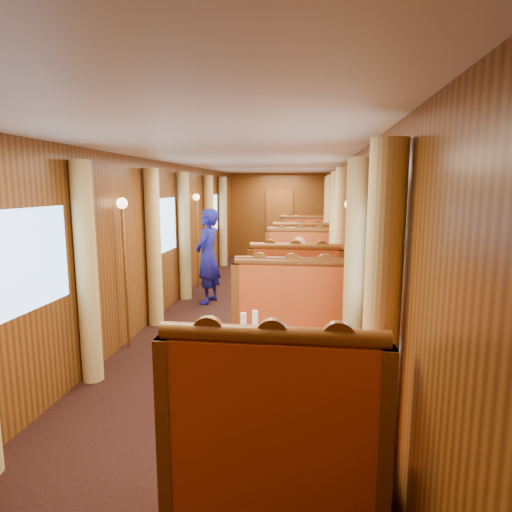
% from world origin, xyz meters
% --- Properties ---
extents(floor, '(3.00, 12.00, 0.01)m').
position_xyz_m(floor, '(0.00, 0.00, 0.00)').
color(floor, black).
rests_on(floor, ground).
extents(ceiling, '(3.00, 12.00, 0.01)m').
position_xyz_m(ceiling, '(0.00, 0.00, 2.50)').
color(ceiling, silver).
rests_on(ceiling, wall_left).
extents(wall_far, '(3.00, 0.01, 2.50)m').
position_xyz_m(wall_far, '(0.00, 6.00, 1.25)').
color(wall_far, brown).
rests_on(wall_far, floor).
extents(wall_left, '(0.01, 12.00, 2.50)m').
position_xyz_m(wall_left, '(-1.50, 0.00, 1.25)').
color(wall_left, brown).
rests_on(wall_left, floor).
extents(wall_right, '(0.01, 12.00, 2.50)m').
position_xyz_m(wall_right, '(1.50, 0.00, 1.25)').
color(wall_right, brown).
rests_on(wall_right, floor).
extents(doorway_far, '(0.80, 0.04, 2.00)m').
position_xyz_m(doorway_far, '(0.00, 5.97, 1.00)').
color(doorway_far, brown).
rests_on(doorway_far, floor).
extents(table_near, '(1.05, 0.72, 0.75)m').
position_xyz_m(table_near, '(0.75, -3.50, 0.38)').
color(table_near, white).
rests_on(table_near, floor).
extents(banquette_near_fwd, '(1.30, 0.55, 1.34)m').
position_xyz_m(banquette_near_fwd, '(0.75, -4.51, 0.42)').
color(banquette_near_fwd, '#AE2613').
rests_on(banquette_near_fwd, floor).
extents(banquette_near_aft, '(1.30, 0.55, 1.34)m').
position_xyz_m(banquette_near_aft, '(0.75, -2.49, 0.42)').
color(banquette_near_aft, '#AE2613').
rests_on(banquette_near_aft, floor).
extents(table_mid, '(1.05, 0.72, 0.75)m').
position_xyz_m(table_mid, '(0.75, 0.00, 0.38)').
color(table_mid, white).
rests_on(table_mid, floor).
extents(banquette_mid_fwd, '(1.30, 0.55, 1.34)m').
position_xyz_m(banquette_mid_fwd, '(0.75, -1.01, 0.42)').
color(banquette_mid_fwd, '#AE2613').
rests_on(banquette_mid_fwd, floor).
extents(banquette_mid_aft, '(1.30, 0.55, 1.34)m').
position_xyz_m(banquette_mid_aft, '(0.75, 1.01, 0.42)').
color(banquette_mid_aft, '#AE2613').
rests_on(banquette_mid_aft, floor).
extents(table_far, '(1.05, 0.72, 0.75)m').
position_xyz_m(table_far, '(0.75, 3.50, 0.38)').
color(table_far, white).
rests_on(table_far, floor).
extents(banquette_far_fwd, '(1.30, 0.55, 1.34)m').
position_xyz_m(banquette_far_fwd, '(0.75, 2.49, 0.42)').
color(banquette_far_fwd, '#AE2613').
rests_on(banquette_far_fwd, floor).
extents(banquette_far_aft, '(1.30, 0.55, 1.34)m').
position_xyz_m(banquette_far_aft, '(0.75, 4.51, 0.42)').
color(banquette_far_aft, '#AE2613').
rests_on(banquette_far_aft, floor).
extents(tea_tray, '(0.41, 0.36, 0.01)m').
position_xyz_m(tea_tray, '(0.66, -3.53, 0.76)').
color(tea_tray, silver).
rests_on(tea_tray, table_near).
extents(teapot_left, '(0.21, 0.18, 0.15)m').
position_xyz_m(teapot_left, '(0.56, -3.63, 0.82)').
color(teapot_left, silver).
rests_on(teapot_left, tea_tray).
extents(teapot_right, '(0.17, 0.14, 0.12)m').
position_xyz_m(teapot_right, '(0.72, -3.61, 0.81)').
color(teapot_right, silver).
rests_on(teapot_right, tea_tray).
extents(teapot_back, '(0.16, 0.13, 0.12)m').
position_xyz_m(teapot_back, '(0.66, -3.47, 0.81)').
color(teapot_back, silver).
rests_on(teapot_back, tea_tray).
extents(fruit_plate, '(0.20, 0.20, 0.05)m').
position_xyz_m(fruit_plate, '(1.05, -3.58, 0.77)').
color(fruit_plate, white).
rests_on(fruit_plate, table_near).
extents(cup_inboard, '(0.08, 0.08, 0.26)m').
position_xyz_m(cup_inboard, '(0.39, -3.38, 0.86)').
color(cup_inboard, white).
rests_on(cup_inboard, table_near).
extents(cup_outboard, '(0.08, 0.08, 0.26)m').
position_xyz_m(cup_outboard, '(0.48, -3.30, 0.86)').
color(cup_outboard, white).
rests_on(cup_outboard, table_near).
extents(rose_vase_mid, '(0.06, 0.06, 0.36)m').
position_xyz_m(rose_vase_mid, '(0.74, 0.03, 0.93)').
color(rose_vase_mid, silver).
rests_on(rose_vase_mid, table_mid).
extents(rose_vase_far, '(0.06, 0.06, 0.36)m').
position_xyz_m(rose_vase_far, '(0.76, 3.48, 0.93)').
color(rose_vase_far, silver).
rests_on(rose_vase_far, table_far).
extents(window_left_near, '(0.01, 1.20, 0.90)m').
position_xyz_m(window_left_near, '(-1.49, -3.50, 1.45)').
color(window_left_near, '#81ADE3').
rests_on(window_left_near, wall_left).
extents(curtain_left_near_b, '(0.22, 0.22, 2.35)m').
position_xyz_m(curtain_left_near_b, '(-1.38, -2.72, 1.18)').
color(curtain_left_near_b, tan).
rests_on(curtain_left_near_b, floor).
extents(window_right_near, '(0.01, 1.20, 0.90)m').
position_xyz_m(window_right_near, '(1.49, -3.50, 1.45)').
color(window_right_near, '#81ADE3').
rests_on(window_right_near, wall_right).
extents(curtain_right_near_a, '(0.22, 0.22, 2.35)m').
position_xyz_m(curtain_right_near_a, '(1.38, -4.28, 1.18)').
color(curtain_right_near_a, tan).
rests_on(curtain_right_near_a, floor).
extents(curtain_right_near_b, '(0.22, 0.22, 2.35)m').
position_xyz_m(curtain_right_near_b, '(1.38, -2.72, 1.18)').
color(curtain_right_near_b, tan).
rests_on(curtain_right_near_b, floor).
extents(window_left_mid, '(0.01, 1.20, 0.90)m').
position_xyz_m(window_left_mid, '(-1.49, 0.00, 1.45)').
color(window_left_mid, '#81ADE3').
rests_on(window_left_mid, wall_left).
extents(curtain_left_mid_a, '(0.22, 0.22, 2.35)m').
position_xyz_m(curtain_left_mid_a, '(-1.38, -0.78, 1.18)').
color(curtain_left_mid_a, tan).
rests_on(curtain_left_mid_a, floor).
extents(curtain_left_mid_b, '(0.22, 0.22, 2.35)m').
position_xyz_m(curtain_left_mid_b, '(-1.38, 0.78, 1.18)').
color(curtain_left_mid_b, tan).
rests_on(curtain_left_mid_b, floor).
extents(window_right_mid, '(0.01, 1.20, 0.90)m').
position_xyz_m(window_right_mid, '(1.49, 0.00, 1.45)').
color(window_right_mid, '#81ADE3').
rests_on(window_right_mid, wall_right).
extents(curtain_right_mid_a, '(0.22, 0.22, 2.35)m').
position_xyz_m(curtain_right_mid_a, '(1.38, -0.78, 1.18)').
color(curtain_right_mid_a, tan).
rests_on(curtain_right_mid_a, floor).
extents(curtain_right_mid_b, '(0.22, 0.22, 2.35)m').
position_xyz_m(curtain_right_mid_b, '(1.38, 0.78, 1.18)').
color(curtain_right_mid_b, tan).
rests_on(curtain_right_mid_b, floor).
extents(window_left_far, '(0.01, 1.20, 0.90)m').
position_xyz_m(window_left_far, '(-1.49, 3.50, 1.45)').
color(window_left_far, '#81ADE3').
rests_on(window_left_far, wall_left).
extents(curtain_left_far_a, '(0.22, 0.22, 2.35)m').
position_xyz_m(curtain_left_far_a, '(-1.38, 2.72, 1.18)').
color(curtain_left_far_a, tan).
rests_on(curtain_left_far_a, floor).
extents(curtain_left_far_b, '(0.22, 0.22, 2.35)m').
position_xyz_m(curtain_left_far_b, '(-1.38, 4.28, 1.18)').
color(curtain_left_far_b, tan).
rests_on(curtain_left_far_b, floor).
extents(window_right_far, '(0.01, 1.20, 0.90)m').
position_xyz_m(window_right_far, '(1.49, 3.50, 1.45)').
color(window_right_far, '#81ADE3').
rests_on(window_right_far, wall_right).
extents(curtain_right_far_a, '(0.22, 0.22, 2.35)m').
position_xyz_m(curtain_right_far_a, '(1.38, 2.72, 1.18)').
color(curtain_right_far_a, tan).
rests_on(curtain_right_far_a, floor).
extents(curtain_right_far_b, '(0.22, 0.22, 2.35)m').
position_xyz_m(curtain_right_far_b, '(1.38, 4.28, 1.18)').
color(curtain_right_far_b, tan).
rests_on(curtain_right_far_b, floor).
extents(sconce_left_fore, '(0.14, 0.14, 1.95)m').
position_xyz_m(sconce_left_fore, '(-1.40, -1.75, 1.38)').
color(sconce_left_fore, '#BF8C3F').
rests_on(sconce_left_fore, floor).
extents(sconce_right_fore, '(0.14, 0.14, 1.95)m').
position_xyz_m(sconce_right_fore, '(1.40, -1.75, 1.38)').
color(sconce_right_fore, '#BF8C3F').
rests_on(sconce_right_fore, floor).
extents(sconce_left_aft, '(0.14, 0.14, 1.95)m').
position_xyz_m(sconce_left_aft, '(-1.40, 1.75, 1.38)').
color(sconce_left_aft, '#BF8C3F').
rests_on(sconce_left_aft, floor).
extents(sconce_right_aft, '(0.14, 0.14, 1.95)m').
position_xyz_m(sconce_right_aft, '(1.40, 1.75, 1.38)').
color(sconce_right_aft, '#BF8C3F').
rests_on(sconce_right_aft, floor).
extents(steward, '(0.53, 0.69, 1.70)m').
position_xyz_m(steward, '(-0.88, 0.54, 0.85)').
color(steward, navy).
rests_on(steward, floor).
extents(passenger, '(0.40, 0.44, 0.76)m').
position_xyz_m(passenger, '(0.75, 0.72, 0.74)').
color(passenger, beige).
rests_on(passenger, banquette_mid_aft).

